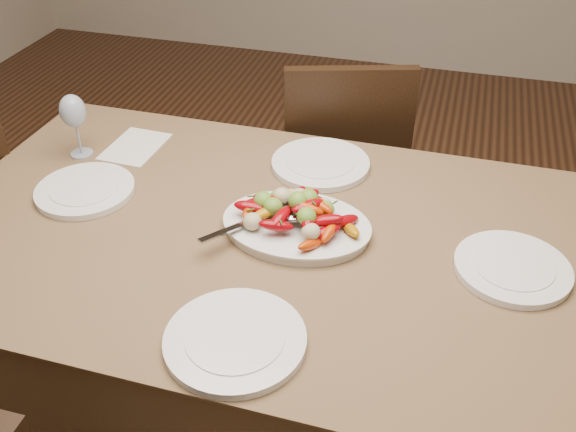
{
  "coord_description": "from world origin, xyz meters",
  "views": [
    {
      "loc": [
        0.56,
        -1.22,
        1.73
      ],
      "look_at": [
        0.21,
        -0.01,
        0.82
      ],
      "focal_mm": 40.0,
      "sensor_mm": 36.0,
      "label": 1
    }
  ],
  "objects_px": {
    "chair_far": "(340,167)",
    "plate_near": "(235,340)",
    "plate_left": "(85,190)",
    "wine_glass": "(76,124)",
    "serving_platter": "(296,228)",
    "plate_far": "(320,164)",
    "dining_table": "(288,342)",
    "plate_right": "(512,268)"
  },
  "relations": [
    {
      "from": "plate_near",
      "to": "chair_far",
      "type": "bearing_deg",
      "value": 91.06
    },
    {
      "from": "serving_platter",
      "to": "plate_right",
      "type": "bearing_deg",
      "value": -1.19
    },
    {
      "from": "serving_platter",
      "to": "wine_glass",
      "type": "height_order",
      "value": "wine_glass"
    },
    {
      "from": "plate_left",
      "to": "plate_far",
      "type": "height_order",
      "value": "same"
    },
    {
      "from": "dining_table",
      "to": "chair_far",
      "type": "relative_size",
      "value": 1.94
    },
    {
      "from": "chair_far",
      "to": "plate_near",
      "type": "height_order",
      "value": "chair_far"
    },
    {
      "from": "chair_far",
      "to": "wine_glass",
      "type": "bearing_deg",
      "value": 24.13
    },
    {
      "from": "dining_table",
      "to": "plate_left",
      "type": "xyz_separation_m",
      "value": [
        -0.58,
        0.03,
        0.39
      ]
    },
    {
      "from": "plate_right",
      "to": "dining_table",
      "type": "bearing_deg",
      "value": -178.63
    },
    {
      "from": "serving_platter",
      "to": "plate_far",
      "type": "distance_m",
      "value": 0.32
    },
    {
      "from": "dining_table",
      "to": "serving_platter",
      "type": "bearing_deg",
      "value": 57.0
    },
    {
      "from": "dining_table",
      "to": "wine_glass",
      "type": "relative_size",
      "value": 8.98
    },
    {
      "from": "plate_left",
      "to": "plate_near",
      "type": "height_order",
      "value": "same"
    },
    {
      "from": "chair_far",
      "to": "plate_near",
      "type": "distance_m",
      "value": 1.22
    },
    {
      "from": "plate_near",
      "to": "plate_far",
      "type": "bearing_deg",
      "value": 89.46
    },
    {
      "from": "chair_far",
      "to": "plate_near",
      "type": "bearing_deg",
      "value": 73.88
    },
    {
      "from": "plate_left",
      "to": "plate_far",
      "type": "relative_size",
      "value": 0.94
    },
    {
      "from": "plate_left",
      "to": "plate_far",
      "type": "distance_m",
      "value": 0.66
    },
    {
      "from": "plate_right",
      "to": "plate_left",
      "type": "bearing_deg",
      "value": 178.88
    },
    {
      "from": "plate_left",
      "to": "wine_glass",
      "type": "height_order",
      "value": "wine_glass"
    },
    {
      "from": "plate_far",
      "to": "wine_glass",
      "type": "relative_size",
      "value": 1.39
    },
    {
      "from": "plate_left",
      "to": "plate_near",
      "type": "distance_m",
      "value": 0.71
    },
    {
      "from": "plate_far",
      "to": "wine_glass",
      "type": "xyz_separation_m",
      "value": [
        -0.7,
        -0.13,
        0.09
      ]
    },
    {
      "from": "plate_left",
      "to": "plate_right",
      "type": "bearing_deg",
      "value": -1.12
    },
    {
      "from": "plate_left",
      "to": "plate_far",
      "type": "bearing_deg",
      "value": 27.91
    },
    {
      "from": "serving_platter",
      "to": "plate_far",
      "type": "bearing_deg",
      "value": 92.63
    },
    {
      "from": "plate_right",
      "to": "chair_far",
      "type": "bearing_deg",
      "value": 125.24
    },
    {
      "from": "chair_far",
      "to": "plate_far",
      "type": "height_order",
      "value": "chair_far"
    },
    {
      "from": "serving_platter",
      "to": "plate_left",
      "type": "xyz_separation_m",
      "value": [
        -0.6,
        0.01,
        -0.0
      ]
    },
    {
      "from": "wine_glass",
      "to": "chair_far",
      "type": "bearing_deg",
      "value": 41.31
    },
    {
      "from": "chair_far",
      "to": "plate_far",
      "type": "distance_m",
      "value": 0.55
    },
    {
      "from": "dining_table",
      "to": "wine_glass",
      "type": "height_order",
      "value": "wine_glass"
    },
    {
      "from": "plate_far",
      "to": "serving_platter",
      "type": "bearing_deg",
      "value": -87.37
    },
    {
      "from": "plate_left",
      "to": "wine_glass",
      "type": "distance_m",
      "value": 0.24
    },
    {
      "from": "chair_far",
      "to": "plate_left",
      "type": "relative_size",
      "value": 3.56
    },
    {
      "from": "plate_far",
      "to": "plate_near",
      "type": "distance_m",
      "value": 0.72
    },
    {
      "from": "chair_far",
      "to": "plate_left",
      "type": "height_order",
      "value": "chair_far"
    },
    {
      "from": "chair_far",
      "to": "serving_platter",
      "type": "height_order",
      "value": "chair_far"
    },
    {
      "from": "wine_glass",
      "to": "plate_far",
      "type": "bearing_deg",
      "value": 10.21
    },
    {
      "from": "chair_far",
      "to": "plate_near",
      "type": "relative_size",
      "value": 3.25
    },
    {
      "from": "plate_right",
      "to": "serving_platter",
      "type": "bearing_deg",
      "value": 178.81
    },
    {
      "from": "plate_right",
      "to": "wine_glass",
      "type": "height_order",
      "value": "wine_glass"
    }
  ]
}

